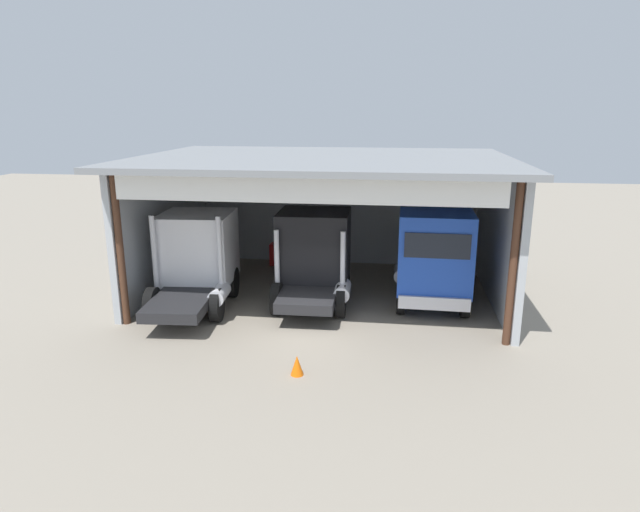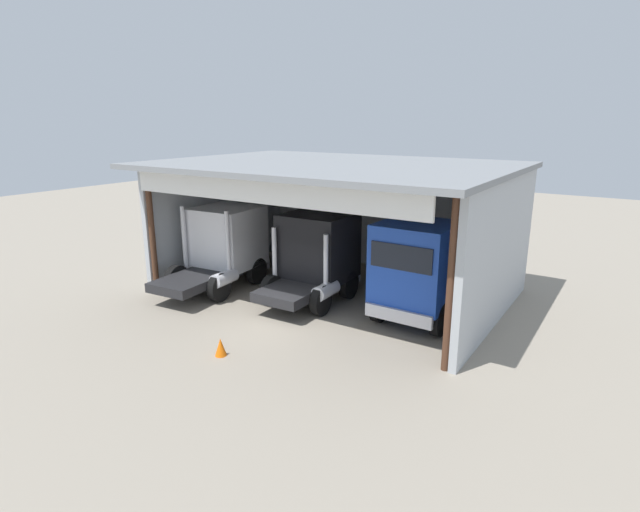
# 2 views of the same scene
# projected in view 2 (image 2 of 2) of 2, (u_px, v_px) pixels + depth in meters

# --- Properties ---
(ground_plane) EXTENTS (80.00, 80.00, 0.00)m
(ground_plane) POSITION_uv_depth(u_px,v_px,m) (272.00, 325.00, 17.63)
(ground_plane) COLOR gray
(ground_plane) RESTS_ON ground
(workshop_shed) EXTENTS (13.49, 9.97, 5.34)m
(workshop_shed) POSITION_uv_depth(u_px,v_px,m) (347.00, 201.00, 20.82)
(workshop_shed) COLOR #ADB2B7
(workshop_shed) RESTS_ON ground
(truck_white_center_bay) EXTENTS (2.97, 5.38, 3.52)m
(truck_white_center_bay) POSITION_uv_depth(u_px,v_px,m) (223.00, 245.00, 21.42)
(truck_white_center_bay) COLOR white
(truck_white_center_bay) RESTS_ON ground
(truck_black_center_left_bay) EXTENTS (2.80, 4.54, 3.41)m
(truck_black_center_left_bay) POSITION_uv_depth(u_px,v_px,m) (316.00, 254.00, 19.80)
(truck_black_center_left_bay) COLOR black
(truck_black_center_left_bay) RESTS_ON ground
(truck_blue_center_right_bay) EXTENTS (2.69, 5.04, 3.66)m
(truck_blue_center_right_bay) POSITION_uv_depth(u_px,v_px,m) (419.00, 269.00, 17.51)
(truck_blue_center_right_bay) COLOR #1E47B7
(truck_blue_center_right_bay) RESTS_ON ground
(oil_drum) EXTENTS (0.58, 0.58, 0.86)m
(oil_drum) POSITION_uv_depth(u_px,v_px,m) (335.00, 256.00, 24.94)
(oil_drum) COLOR #B21E19
(oil_drum) RESTS_ON ground
(tool_cart) EXTENTS (0.90, 0.60, 1.00)m
(tool_cart) POSITION_uv_depth(u_px,v_px,m) (330.00, 253.00, 25.23)
(tool_cart) COLOR red
(tool_cart) RESTS_ON ground
(traffic_cone) EXTENTS (0.36, 0.36, 0.56)m
(traffic_cone) POSITION_uv_depth(u_px,v_px,m) (221.00, 347.00, 15.29)
(traffic_cone) COLOR orange
(traffic_cone) RESTS_ON ground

